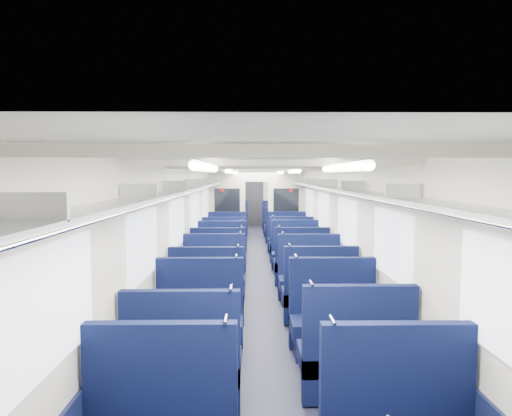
# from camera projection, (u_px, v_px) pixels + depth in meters

# --- Properties ---
(floor) EXTENTS (2.80, 18.00, 0.01)m
(floor) POSITION_uv_depth(u_px,v_px,m) (259.00, 270.00, 10.21)
(floor) COLOR black
(floor) RESTS_ON ground
(ceiling) EXTENTS (2.80, 18.00, 0.01)m
(ceiling) POSITION_uv_depth(u_px,v_px,m) (259.00, 168.00, 10.04)
(ceiling) COLOR silver
(ceiling) RESTS_ON wall_left
(wall_left) EXTENTS (0.02, 18.00, 2.35)m
(wall_left) POSITION_uv_depth(u_px,v_px,m) (197.00, 220.00, 10.10)
(wall_left) COLOR beige
(wall_left) RESTS_ON floor
(dado_left) EXTENTS (0.03, 17.90, 0.70)m
(dado_left) POSITION_uv_depth(u_px,v_px,m) (198.00, 256.00, 10.17)
(dado_left) COLOR black
(dado_left) RESTS_ON floor
(wall_right) EXTENTS (0.02, 18.00, 2.35)m
(wall_right) POSITION_uv_depth(u_px,v_px,m) (320.00, 220.00, 10.14)
(wall_right) COLOR beige
(wall_right) RESTS_ON floor
(dado_right) EXTENTS (0.03, 17.90, 0.70)m
(dado_right) POSITION_uv_depth(u_px,v_px,m) (319.00, 255.00, 10.20)
(dado_right) COLOR black
(dado_right) RESTS_ON floor
(wall_far) EXTENTS (2.80, 0.02, 2.35)m
(wall_far) POSITION_uv_depth(u_px,v_px,m) (255.00, 199.00, 19.10)
(wall_far) COLOR beige
(wall_far) RESTS_ON floor
(luggage_rack_left) EXTENTS (0.36, 17.40, 0.18)m
(luggage_rack_left) POSITION_uv_depth(u_px,v_px,m) (205.00, 185.00, 10.05)
(luggage_rack_left) COLOR #B2B5BA
(luggage_rack_left) RESTS_ON wall_left
(luggage_rack_right) EXTENTS (0.36, 17.40, 0.18)m
(luggage_rack_right) POSITION_uv_depth(u_px,v_px,m) (312.00, 185.00, 10.08)
(luggage_rack_right) COLOR #B2B5BA
(luggage_rack_right) RESTS_ON wall_right
(windows) EXTENTS (2.78, 15.60, 0.75)m
(windows) POSITION_uv_depth(u_px,v_px,m) (259.00, 211.00, 9.65)
(windows) COLOR white
(windows) RESTS_ON wall_left
(ceiling_fittings) EXTENTS (2.70, 16.06, 0.11)m
(ceiling_fittings) POSITION_uv_depth(u_px,v_px,m) (259.00, 171.00, 9.78)
(ceiling_fittings) COLOR beige
(ceiling_fittings) RESTS_ON ceiling
(end_door) EXTENTS (0.75, 0.06, 2.00)m
(end_door) POSITION_uv_depth(u_px,v_px,m) (255.00, 203.00, 19.05)
(end_door) COLOR black
(end_door) RESTS_ON floor
(bulkhead) EXTENTS (2.80, 0.10, 2.35)m
(bulkhead) POSITION_uv_depth(u_px,v_px,m) (257.00, 207.00, 13.20)
(bulkhead) COLOR beige
(bulkhead) RESTS_ON floor
(seat_4) EXTENTS (1.08, 0.60, 1.20)m
(seat_4) POSITION_uv_depth(u_px,v_px,m) (183.00, 370.00, 4.16)
(seat_4) COLOR #0C143C
(seat_4) RESTS_ON floor
(seat_5) EXTENTS (1.08, 0.60, 1.20)m
(seat_5) POSITION_uv_depth(u_px,v_px,m) (355.00, 361.00, 4.35)
(seat_5) COLOR #0C143C
(seat_5) RESTS_ON floor
(seat_6) EXTENTS (1.08, 0.60, 1.20)m
(seat_6) POSITION_uv_depth(u_px,v_px,m) (199.00, 325.00, 5.41)
(seat_6) COLOR #0C143C
(seat_6) RESTS_ON floor
(seat_7) EXTENTS (1.08, 0.60, 1.20)m
(seat_7) POSITION_uv_depth(u_px,v_px,m) (334.00, 324.00, 5.44)
(seat_7) COLOR #0C143C
(seat_7) RESTS_ON floor
(seat_8) EXTENTS (1.08, 0.60, 1.20)m
(seat_8) POSITION_uv_depth(u_px,v_px,m) (208.00, 299.00, 6.54)
(seat_8) COLOR #0C143C
(seat_8) RESTS_ON floor
(seat_9) EXTENTS (1.08, 0.60, 1.20)m
(seat_9) POSITION_uv_depth(u_px,v_px,m) (319.00, 298.00, 6.60)
(seat_9) COLOR #0C143C
(seat_9) RESTS_ON floor
(seat_10) EXTENTS (1.08, 0.60, 1.20)m
(seat_10) POSITION_uv_depth(u_px,v_px,m) (214.00, 281.00, 7.67)
(seat_10) COLOR #0C143C
(seat_10) RESTS_ON floor
(seat_11) EXTENTS (1.08, 0.60, 1.20)m
(seat_11) POSITION_uv_depth(u_px,v_px,m) (310.00, 281.00, 7.62)
(seat_11) COLOR #0C143C
(seat_11) RESTS_ON floor
(seat_12) EXTENTS (1.08, 0.60, 1.20)m
(seat_12) POSITION_uv_depth(u_px,v_px,m) (219.00, 267.00, 8.84)
(seat_12) COLOR #0C143C
(seat_12) RESTS_ON floor
(seat_13) EXTENTS (1.08, 0.60, 1.20)m
(seat_13) POSITION_uv_depth(u_px,v_px,m) (301.00, 266.00, 8.90)
(seat_13) COLOR #0C143C
(seat_13) RESTS_ON floor
(seat_14) EXTENTS (1.08, 0.60, 1.20)m
(seat_14) POSITION_uv_depth(u_px,v_px,m) (222.00, 257.00, 9.84)
(seat_14) COLOR #0C143C
(seat_14) RESTS_ON floor
(seat_15) EXTENTS (1.08, 0.60, 1.20)m
(seat_15) POSITION_uv_depth(u_px,v_px,m) (295.00, 256.00, 10.03)
(seat_15) COLOR #0C143C
(seat_15) RESTS_ON floor
(seat_16) EXTENTS (1.08, 0.60, 1.20)m
(seat_16) POSITION_uv_depth(u_px,v_px,m) (225.00, 248.00, 11.02)
(seat_16) COLOR #0C143C
(seat_16) RESTS_ON floor
(seat_17) EXTENTS (1.08, 0.60, 1.20)m
(seat_17) POSITION_uv_depth(u_px,v_px,m) (291.00, 248.00, 11.12)
(seat_17) COLOR #0C143C
(seat_17) RESTS_ON floor
(seat_18) EXTENTS (1.08, 0.60, 1.20)m
(seat_18) POSITION_uv_depth(u_px,v_px,m) (227.00, 241.00, 12.27)
(seat_18) COLOR #0C143C
(seat_18) RESTS_ON floor
(seat_19) EXTENTS (1.08, 0.60, 1.20)m
(seat_19) POSITION_uv_depth(u_px,v_px,m) (287.00, 241.00, 12.30)
(seat_19) COLOR #0C143C
(seat_19) RESTS_ON floor
(seat_20) EXTENTS (1.08, 0.60, 1.20)m
(seat_20) POSITION_uv_depth(u_px,v_px,m) (231.00, 231.00, 14.38)
(seat_20) COLOR #0C143C
(seat_20) RESTS_ON floor
(seat_21) EXTENTS (1.08, 0.60, 1.20)m
(seat_21) POSITION_uv_depth(u_px,v_px,m) (282.00, 232.00, 14.30)
(seat_21) COLOR #0C143C
(seat_21) RESTS_ON floor
(seat_22) EXTENTS (1.08, 0.60, 1.20)m
(seat_22) POSITION_uv_depth(u_px,v_px,m) (232.00, 227.00, 15.55)
(seat_22) COLOR #0C143C
(seat_22) RESTS_ON floor
(seat_23) EXTENTS (1.08, 0.60, 1.20)m
(seat_23) POSITION_uv_depth(u_px,v_px,m) (279.00, 227.00, 15.42)
(seat_23) COLOR #0C143C
(seat_23) RESTS_ON floor
(seat_24) EXTENTS (1.08, 0.60, 1.20)m
(seat_24) POSITION_uv_depth(u_px,v_px,m) (233.00, 224.00, 16.55)
(seat_24) COLOR #0C143C
(seat_24) RESTS_ON floor
(seat_25) EXTENTS (1.08, 0.60, 1.20)m
(seat_25) POSITION_uv_depth(u_px,v_px,m) (277.00, 224.00, 16.66)
(seat_25) COLOR #0C143C
(seat_25) RESTS_ON floor
(seat_26) EXTENTS (1.08, 0.60, 1.20)m
(seat_26) POSITION_uv_depth(u_px,v_px,m) (234.00, 221.00, 17.74)
(seat_26) COLOR #0C143C
(seat_26) RESTS_ON floor
(seat_27) EXTENTS (1.08, 0.60, 1.20)m
(seat_27) POSITION_uv_depth(u_px,v_px,m) (276.00, 221.00, 17.64)
(seat_27) COLOR #0C143C
(seat_27) RESTS_ON floor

